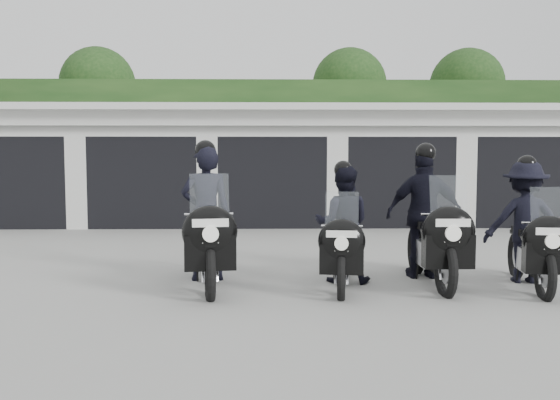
{
  "coord_description": "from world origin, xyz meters",
  "views": [
    {
      "loc": [
        -0.12,
        -8.67,
        1.79
      ],
      "look_at": [
        0.08,
        0.84,
        1.05
      ],
      "focal_mm": 38.0,
      "sensor_mm": 36.0,
      "label": 1
    }
  ],
  "objects_px": {
    "police_bike_a": "(207,226)",
    "police_bike_d": "(528,228)",
    "police_bike_b": "(342,231)",
    "police_bike_c": "(428,221)"
  },
  "relations": [
    {
      "from": "police_bike_a",
      "to": "police_bike_b",
      "type": "relative_size",
      "value": 1.17
    },
    {
      "from": "police_bike_d",
      "to": "police_bike_b",
      "type": "bearing_deg",
      "value": -171.74
    },
    {
      "from": "police_bike_a",
      "to": "police_bike_c",
      "type": "relative_size",
      "value": 1.01
    },
    {
      "from": "police_bike_a",
      "to": "police_bike_d",
      "type": "xyz_separation_m",
      "value": [
        4.39,
        -0.07,
        -0.03
      ]
    },
    {
      "from": "police_bike_c",
      "to": "police_bike_b",
      "type": "bearing_deg",
      "value": -168.59
    },
    {
      "from": "police_bike_a",
      "to": "police_bike_b",
      "type": "xyz_separation_m",
      "value": [
        1.85,
        -0.03,
        -0.07
      ]
    },
    {
      "from": "police_bike_a",
      "to": "police_bike_d",
      "type": "relative_size",
      "value": 1.12
    },
    {
      "from": "police_bike_c",
      "to": "police_bike_d",
      "type": "relative_size",
      "value": 1.1
    },
    {
      "from": "police_bike_a",
      "to": "police_bike_d",
      "type": "bearing_deg",
      "value": -9.09
    },
    {
      "from": "police_bike_c",
      "to": "police_bike_a",
      "type": "bearing_deg",
      "value": -175.7
    }
  ]
}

